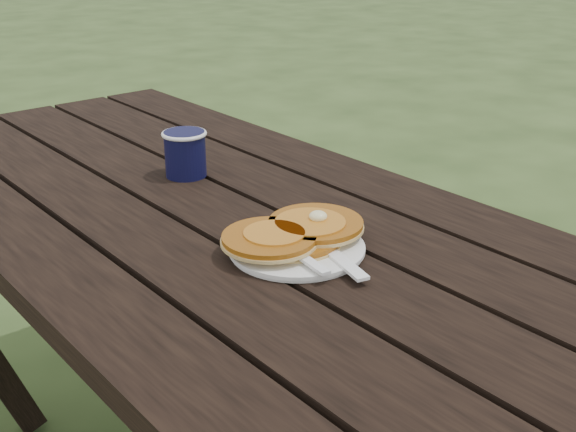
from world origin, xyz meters
TOP-DOWN VIEW (x-y plane):
  - picnic_table at (0.00, 0.00)m, footprint 1.36×1.80m
  - plate at (-0.00, -0.19)m, footprint 0.25×0.25m
  - pancake_stack at (0.00, -0.17)m, footprint 0.23×0.15m
  - knife at (0.02, -0.24)m, footprint 0.07×0.18m
  - fork at (-0.03, -0.24)m, footprint 0.05×0.16m
  - coffee_cup at (0.05, 0.21)m, footprint 0.09×0.09m

SIDE VIEW (x-z plane):
  - picnic_table at x=0.00m, z-range -0.01..0.74m
  - plate at x=0.00m, z-range 0.75..0.76m
  - knife at x=0.02m, z-range 0.76..0.76m
  - fork at x=-0.03m, z-range 0.77..0.77m
  - pancake_stack at x=0.00m, z-range 0.76..0.79m
  - coffee_cup at x=0.05m, z-range 0.76..0.85m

